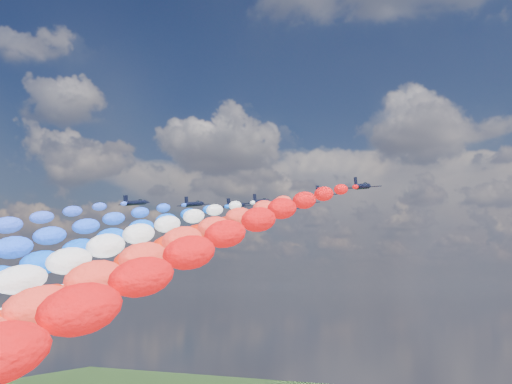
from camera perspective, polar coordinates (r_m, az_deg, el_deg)
The scene contains 14 objects.
jet_0 at distance 177.44m, azimuth -10.57°, elevation -0.94°, with size 8.66×11.61×2.56m, color black, non-canonical shape.
jet_1 at distance 177.94m, azimuth -5.48°, elevation -1.06°, with size 8.66×11.61×2.56m, color black, non-canonical shape.
jet_2 at distance 180.43m, azimuth -1.79°, elevation -1.20°, with size 8.66×11.61×2.56m, color black, non-canonical shape.
trail_2 at distance 124.96m, azimuth -16.89°, elevation -6.76°, with size 6.54×130.16×44.45m, color blue, non-canonical shape.
jet_3 at distance 172.21m, azimuth 0.46°, elevation -0.86°, with size 8.66×11.61×2.56m, color black, non-canonical shape.
trail_3 at distance 115.16m, azimuth -14.70°, elevation -6.74°, with size 6.54×130.16×44.45m, color silver, non-canonical shape.
jet_4 at distance 185.51m, azimuth 3.03°, elevation -1.39°, with size 8.66×11.61×2.56m, color black, non-canonical shape.
trail_4 at distance 126.29m, azimuth -9.46°, elevation -7.01°, with size 6.54×130.16×44.45m, color white, non-canonical shape.
jet_5 at distance 173.77m, azimuth 4.24°, elevation -0.90°, with size 8.66×11.61×2.56m, color black, non-canonical shape.
trail_5 at distance 113.91m, azimuth -8.94°, elevation -6.89°, with size 6.54×130.16×44.45m, color red, non-canonical shape.
jet_6 at distance 158.68m, azimuth 6.01°, elevation -0.17°, with size 8.66×11.61×2.56m, color black, non-canonical shape.
trail_6 at distance 97.90m, azimuth -8.16°, elevation -6.69°, with size 6.54×130.16×44.45m, color red, non-canonical shape.
jet_7 at distance 147.84m, azimuth 9.32°, elevation 0.49°, with size 8.66×11.61×2.56m, color black, non-canonical shape.
trail_7 at distance 85.12m, azimuth -4.38°, elevation -6.52°, with size 6.54×130.16×44.45m, color red, non-canonical shape.
Camera 1 is at (75.99, -144.23, 83.41)m, focal length 45.46 mm.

